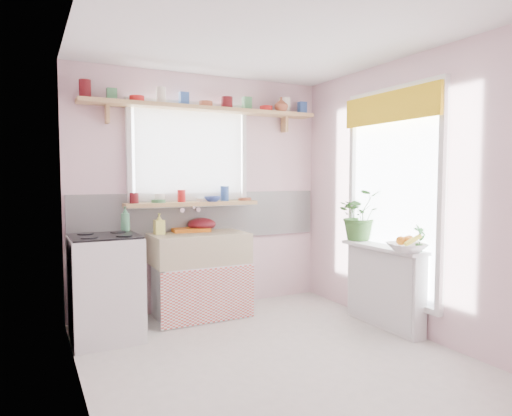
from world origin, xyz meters
name	(u,v)px	position (x,y,z in m)	size (l,w,h in m)	color
room	(291,182)	(0.66, 0.86, 1.37)	(3.20, 3.20, 3.20)	silver
sink_unit	(199,274)	(-0.15, 1.29, 0.43)	(0.95, 0.65, 1.11)	white
cooker	(106,287)	(-1.10, 1.05, 0.46)	(0.58, 0.58, 0.93)	white
radiator_ledge	(384,285)	(1.30, 0.20, 0.40)	(0.22, 0.95, 0.78)	white
windowsill	(193,204)	(-0.15, 1.48, 1.14)	(1.40, 0.22, 0.04)	tan
pine_shelf	(206,109)	(0.00, 1.47, 2.12)	(2.52, 0.24, 0.04)	tan
shelf_crockery	(206,102)	(0.00, 1.47, 2.20)	(2.47, 0.11, 0.12)	#590F14
sill_crockery	(188,197)	(-0.20, 1.48, 1.21)	(1.35, 0.11, 0.12)	#590F14
dish_tray	(190,230)	(-0.17, 1.50, 0.87)	(0.38, 0.28, 0.04)	orange
colander	(202,224)	(-0.05, 1.50, 0.92)	(0.30, 0.30, 0.14)	#540E16
jade_plant	(360,215)	(1.33, 0.60, 1.03)	(0.46, 0.40, 0.52)	#356428
fruit_bowl	(407,248)	(1.21, -0.16, 0.81)	(0.31, 0.31, 0.08)	white
herb_pot	(420,238)	(1.33, -0.18, 0.89)	(0.12, 0.08, 0.23)	#2B6C2B
soap_bottle_sink	(159,224)	(-0.53, 1.41, 0.95)	(0.09, 0.10, 0.21)	#EFED6A
sill_cup	(160,198)	(-0.48, 1.54, 1.20)	(0.11, 0.11, 0.09)	white
sill_bowl	(213,199)	(0.05, 1.42, 1.19)	(0.17, 0.17, 0.05)	#334CA6
shelf_vase	(281,105)	(0.87, 1.41, 2.22)	(0.15, 0.15, 0.16)	#A24F32
cooker_bottle	(125,219)	(-0.88, 1.27, 1.03)	(0.09, 0.09, 0.23)	#44895D
fruit	(407,240)	(1.22, -0.15, 0.87)	(0.20, 0.14, 0.10)	orange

